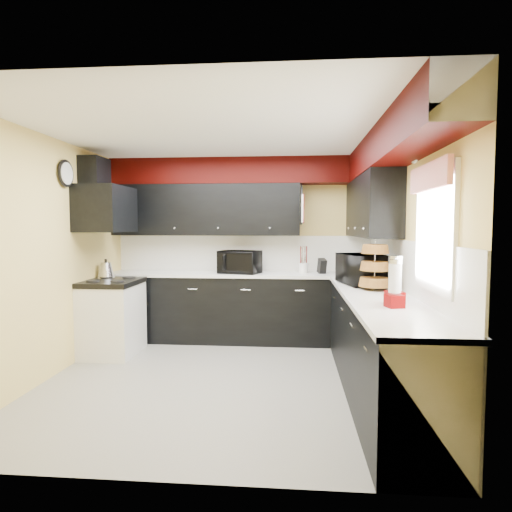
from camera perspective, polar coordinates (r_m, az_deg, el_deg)
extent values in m
plane|color=gray|center=(4.60, -4.34, -16.03)|extent=(3.60, 3.60, 0.00)
cube|color=#E0C666|center=(6.12, -1.73, 0.94)|extent=(3.60, 0.06, 2.50)
cube|color=#E0C666|center=(4.42, 19.26, -0.45)|extent=(0.06, 3.60, 2.50)
cube|color=#E0C666|center=(4.96, -25.44, -0.16)|extent=(0.06, 3.60, 2.50)
cube|color=white|center=(4.42, -4.52, 16.04)|extent=(3.60, 3.60, 0.06)
cube|color=black|center=(5.92, -2.04, -6.97)|extent=(3.60, 0.60, 0.90)
cube|color=black|center=(4.20, 16.00, -11.69)|extent=(0.60, 3.00, 0.90)
cube|color=white|center=(5.85, -2.05, -2.44)|extent=(3.62, 0.64, 0.04)
cube|color=white|center=(4.10, 16.12, -5.36)|extent=(0.64, 3.02, 0.04)
cube|color=white|center=(6.11, -1.74, 0.38)|extent=(3.60, 0.02, 0.50)
cube|color=white|center=(4.43, 19.12, -1.22)|extent=(0.02, 3.60, 0.50)
cube|color=black|center=(6.02, -6.69, 6.11)|extent=(2.60, 0.35, 0.70)
cube|color=black|center=(5.26, 15.08, 6.31)|extent=(0.35, 1.80, 0.70)
cube|color=black|center=(5.98, -1.95, 11.20)|extent=(3.60, 0.36, 0.35)
cube|color=black|center=(4.26, 17.81, 13.94)|extent=(0.36, 3.24, 0.35)
cube|color=white|center=(5.60, -18.59, -8.02)|extent=(0.60, 0.75, 0.86)
cube|color=black|center=(5.52, -18.70, -3.35)|extent=(0.62, 0.77, 0.06)
cube|color=black|center=(5.50, -19.38, 5.90)|extent=(0.50, 0.78, 0.55)
cube|color=black|center=(5.59, -20.72, 10.16)|extent=(0.24, 0.40, 0.40)
cube|color=red|center=(3.55, 22.09, 9.77)|extent=(0.04, 0.88, 0.20)
cube|color=white|center=(5.58, 6.22, 6.28)|extent=(0.03, 0.26, 0.35)
imported|color=black|center=(5.78, -2.21, -0.80)|extent=(0.62, 0.56, 0.30)
imported|color=black|center=(4.81, 14.00, -1.73)|extent=(0.54, 0.68, 0.33)
cylinder|color=white|center=(5.83, 6.36, -1.62)|extent=(0.16, 0.16, 0.14)
cube|color=black|center=(5.81, 8.78, -1.36)|extent=(0.12, 0.14, 0.20)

